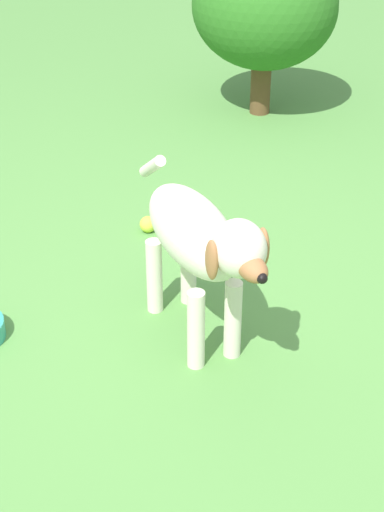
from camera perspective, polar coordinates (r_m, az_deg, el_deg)
ground at (r=2.57m, az=-0.49°, el=-5.30°), size 14.00×14.00×0.00m
dog at (r=2.32m, az=0.50°, el=1.14°), size 0.65×0.57×0.55m
tennis_ball_0 at (r=3.10m, az=-3.22°, el=2.31°), size 0.07×0.07×0.07m
shrub_near at (r=4.12m, az=5.27°, el=17.58°), size 0.74×0.67×0.87m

